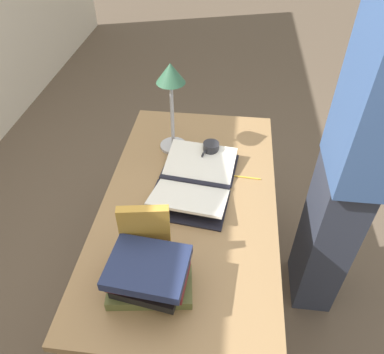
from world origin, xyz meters
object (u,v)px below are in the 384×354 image
(book_stack_tall, at_px, (149,277))
(book_standing_upright, at_px, (145,234))
(coffee_mug, at_px, (211,151))
(person_reader, at_px, (351,166))
(open_book, at_px, (194,181))
(reading_lamp, at_px, (171,87))
(pencil, at_px, (242,177))

(book_stack_tall, relative_size, book_standing_upright, 1.18)
(coffee_mug, bearing_deg, person_reader, -108.50)
(open_book, bearing_deg, book_standing_upright, 169.61)
(book_stack_tall, distance_m, book_standing_upright, 0.16)
(open_book, height_order, book_standing_upright, book_standing_upright)
(book_standing_upright, distance_m, reading_lamp, 0.73)
(reading_lamp, distance_m, coffee_mug, 0.37)
(open_book, distance_m, book_stack_tall, 0.58)
(book_stack_tall, xyz_separation_m, person_reader, (0.57, -0.75, 0.09))
(open_book, height_order, reading_lamp, reading_lamp)
(pencil, height_order, person_reader, person_reader)
(book_standing_upright, bearing_deg, reading_lamp, -8.34)
(open_book, distance_m, pencil, 0.23)
(reading_lamp, xyz_separation_m, person_reader, (-0.27, -0.80, -0.17))
(book_stack_tall, relative_size, person_reader, 0.17)
(book_stack_tall, xyz_separation_m, reading_lamp, (0.84, 0.05, 0.26))
(reading_lamp, bearing_deg, coffee_mug, -109.42)
(open_book, bearing_deg, coffee_mug, -9.48)
(pencil, bearing_deg, open_book, 108.50)
(coffee_mug, height_order, person_reader, person_reader)
(open_book, distance_m, person_reader, 0.68)
(reading_lamp, relative_size, person_reader, 0.25)
(open_book, relative_size, person_reader, 0.30)
(book_standing_upright, xyz_separation_m, reading_lamp, (0.70, 0.01, 0.21))
(book_standing_upright, height_order, pencil, book_standing_upright)
(coffee_mug, xyz_separation_m, pencil, (-0.13, -0.16, -0.04))
(book_stack_tall, distance_m, coffee_mug, 0.78)
(person_reader, bearing_deg, book_stack_tall, -53.03)
(reading_lamp, bearing_deg, book_stack_tall, -176.72)
(person_reader, bearing_deg, pencil, -99.52)
(open_book, bearing_deg, pencil, -64.77)
(book_standing_upright, bearing_deg, coffee_mug, -25.96)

